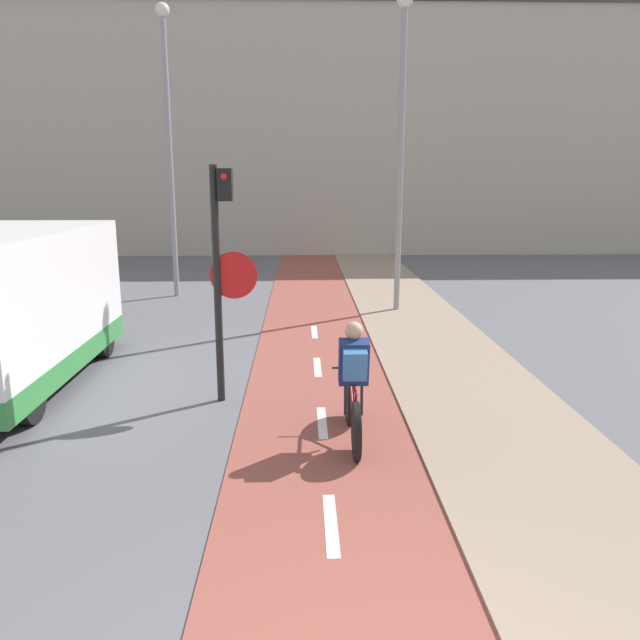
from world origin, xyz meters
name	(u,v)px	position (x,y,z in m)	size (l,w,h in m)	color
building_row_background	(307,131)	(0.00, 26.53, 5.23)	(60.00, 5.20, 10.44)	#B2A899
traffic_light_pole	(222,260)	(-1.38, 6.46, 2.08)	(0.67, 0.25, 3.38)	black
street_lamp_far	(168,126)	(-3.74, 14.89, 4.54)	(0.36, 0.36, 7.52)	gray
street_lamp_sidewalk	(401,125)	(2.07, 12.69, 4.39)	(0.36, 0.36, 7.24)	gray
cyclist_near	(353,386)	(0.36, 4.92, 0.72)	(0.46, 1.77, 1.53)	black
van	(5,311)	(-4.84, 7.24, 1.20)	(2.15, 4.93, 2.43)	white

